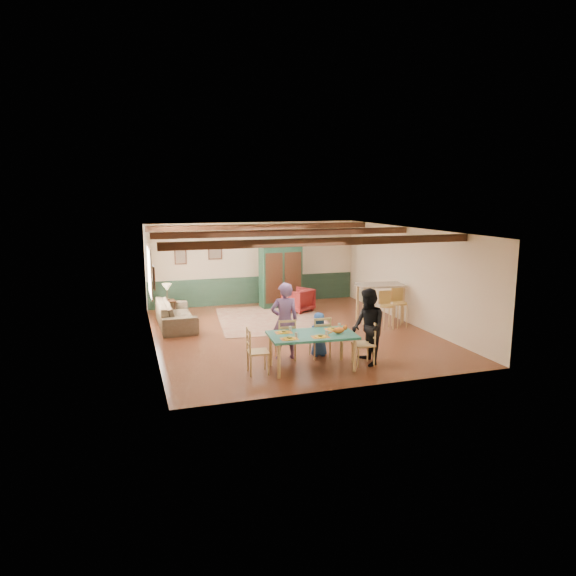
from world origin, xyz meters
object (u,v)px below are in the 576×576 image
object	(u,v)px
dining_chair_far_right	(320,336)
end_table	(168,309)
dining_table	(312,351)
dining_chair_end_left	(258,351)
sofa	(176,314)
dining_chair_far_left	(285,339)
cat	(339,330)
dining_chair_end_right	(363,343)
person_child	(319,334)
counter_table	(380,303)
armoire	(281,275)
armchair	(298,300)
table_lamp	(167,292)
bar_stool_right	(400,308)
person_woman	(368,327)
person_man	(285,321)
bar_stool_left	(387,310)

from	to	relation	value
dining_chair_far_right	end_table	size ratio (longest dim) A/B	1.75
dining_table	dining_chair_end_left	distance (m)	1.15
end_table	sofa	bearing A→B (deg)	-82.56
dining_chair_far_left	cat	size ratio (longest dim) A/B	2.64
dining_chair_end_right	person_child	bearing A→B (deg)	-136.85
cat	end_table	size ratio (longest dim) A/B	0.66
counter_table	armoire	bearing A→B (deg)	127.01
armchair	counter_table	distance (m)	2.65
person_child	table_lamp	distance (m)	5.54
dining_chair_end_left	armchair	bearing A→B (deg)	-23.17
sofa	end_table	distance (m)	1.02
dining_table	table_lamp	bearing A→B (deg)	114.58
dining_table	dining_chair_end_left	bearing A→B (deg)	176.02
cat	sofa	size ratio (longest dim) A/B	0.15
end_table	bar_stool_right	bearing A→B (deg)	-26.20
dining_chair_end_left	dining_chair_end_right	size ratio (longest dim) A/B	1.00
dining_table	bar_stool_right	bearing A→B (deg)	35.57
person_woman	bar_stool_right	xyz separation A→B (m)	(2.26, 2.59, -0.29)
cat	armchair	bearing A→B (deg)	84.15
person_child	dining_chair_end_right	bearing A→B (deg)	133.15
dining_chair_far_right	dining_table	bearing A→B (deg)	60.95
dining_chair_end_left	sofa	xyz separation A→B (m)	(-1.22, 4.36, -0.13)
dining_chair_far_left	dining_chair_end_left	distance (m)	1.03
person_woman	armoire	xyz separation A→B (m)	(-0.09, 6.09, 0.21)
person_woman	end_table	xyz separation A→B (m)	(-3.73, 5.53, -0.55)
dining_chair_end_right	person_woman	distance (m)	0.36
dining_chair_far_left	end_table	xyz separation A→B (m)	(-2.14, 4.71, -0.20)
dining_chair_end_right	person_man	distance (m)	1.78
armoire	sofa	xyz separation A→B (m)	(-3.51, -1.56, -0.69)
cat	table_lamp	xyz separation A→B (m)	(-3.03, 5.58, -0.05)
table_lamp	counter_table	xyz separation A→B (m)	(5.75, -2.25, -0.24)
dining_chair_far_left	cat	distance (m)	1.30
dining_chair_end_left	person_child	xyz separation A→B (m)	(1.59, 0.69, 0.03)
person_man	armchair	size ratio (longest dim) A/B	2.15
dining_table	dining_chair_end_right	world-z (taller)	dining_chair_end_right
armchair	bar_stool_left	world-z (taller)	bar_stool_left
counter_table	bar_stool_left	world-z (taller)	counter_table
person_man	person_woman	world-z (taller)	person_man
person_man	armchair	distance (m)	4.70
end_table	counter_table	xyz separation A→B (m)	(5.75, -2.25, 0.28)
bar_stool_left	bar_stool_right	bearing A→B (deg)	16.39
dining_chair_end_right	bar_stool_left	world-z (taller)	bar_stool_left
dining_table	sofa	size ratio (longest dim) A/B	0.76
armchair	end_table	size ratio (longest dim) A/B	1.48
dining_chair_far_right	person_man	size ratio (longest dim) A/B	0.55
armoire	table_lamp	xyz separation A→B (m)	(-3.64, -0.55, -0.24)
cat	bar_stool_right	bearing A→B (deg)	45.70
dining_chair_far_right	sofa	xyz separation A→B (m)	(-2.81, 3.75, -0.13)
dining_chair_end_left	dining_chair_end_right	world-z (taller)	same
dining_chair_end_left	person_woman	size ratio (longest dim) A/B	0.58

